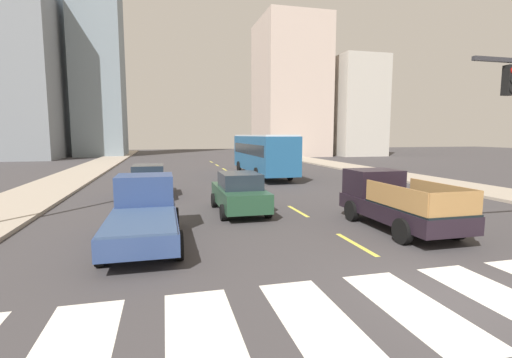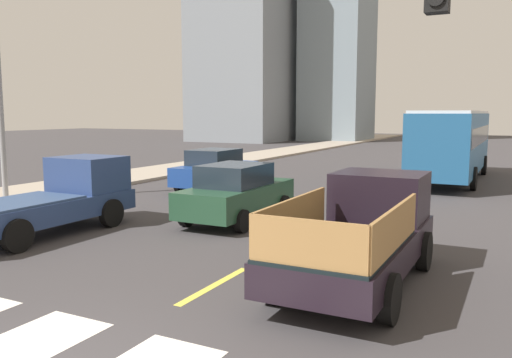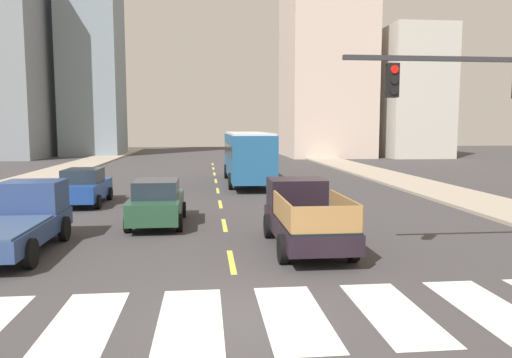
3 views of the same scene
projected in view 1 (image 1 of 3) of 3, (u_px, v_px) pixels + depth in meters
The scene contains 25 objects.
ground_plane at pixel (457, 302), 7.30m from camera, with size 160.00×160.00×0.00m, color #3C393B.
sidewalk_right at pixel (411, 178), 27.64m from camera, with size 3.75×110.00×0.15m, color #A59786.
sidewalk_left at pixel (45, 190), 21.61m from camera, with size 3.75×110.00×0.15m, color #A59786.
crosswalk_stripe_1 at pixel (71, 353), 5.59m from camera, with size 1.24×3.44×0.01m, color silver.
crosswalk_stripe_2 at pixel (203, 335), 6.08m from camera, with size 1.24×3.44×0.01m, color silver.
crosswalk_stripe_3 at pixel (316, 320), 6.57m from camera, with size 1.24×3.44×0.01m, color silver.
crosswalk_stripe_4 at pixel (413, 308), 7.06m from camera, with size 1.24×3.44×0.01m, color silver.
crosswalk_stripe_5 at pixel (498, 296), 7.54m from camera, with size 1.24×3.44×0.01m, color silver.
lane_dash_0 at pixel (356, 244), 11.15m from camera, with size 0.16×2.40×0.01m, color #DBCF47.
lane_dash_1 at pixel (298, 211), 15.97m from camera, with size 0.16×2.40×0.01m, color #DBCF47.
lane_dash_2 at pixel (267, 193), 20.78m from camera, with size 0.16×2.40×0.01m, color #DBCF47.
lane_dash_3 at pixel (247, 182), 25.59m from camera, with size 0.16×2.40×0.01m, color #DBCF47.
lane_dash_4 at pixel (234, 175), 30.41m from camera, with size 0.16×2.40×0.01m, color #DBCF47.
lane_dash_5 at pixel (224, 169), 35.22m from camera, with size 0.16×2.40×0.01m, color #DBCF47.
lane_dash_6 at pixel (217, 165), 40.04m from camera, with size 0.16×2.40×0.01m, color #DBCF47.
lane_dash_7 at pixel (211, 162), 44.85m from camera, with size 0.16×2.40×0.01m, color #DBCF47.
pickup_stakebed at pixel (392, 201), 13.22m from camera, with size 2.18×5.20×1.96m.
pickup_dark at pixel (144, 212), 11.42m from camera, with size 2.18×5.20×1.96m.
city_bus at pixel (263, 152), 29.06m from camera, with size 2.72×10.80×3.32m.
sedan_near_right at pixel (149, 181), 19.68m from camera, with size 2.02×4.40×1.72m.
sedan_far at pixel (239, 193), 15.62m from camera, with size 2.02×4.40×1.72m.
tower_tall_centre at pixel (97, 34), 55.52m from camera, with size 7.04×8.38×36.94m, color gray.
block_mid_left at pixel (290, 89), 58.33m from camera, with size 9.82×11.73×21.13m, color beige.
block_low_left at pixel (354, 107), 58.94m from camera, with size 7.32×9.19×15.42m, color beige.
block_low_right at pixel (16, 71), 48.95m from camera, with size 10.11×11.22×23.61m, color gray.
Camera 1 is at (-5.59, -5.76, 3.32)m, focal length 25.70 mm.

